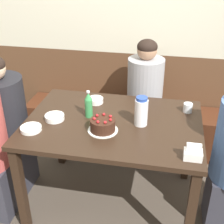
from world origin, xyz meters
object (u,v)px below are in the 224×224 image
at_px(bowl_rice_small, 31,129).
at_px(bowl_soup_white, 55,117).
at_px(birthday_cake, 103,125).
at_px(bowl_side_dish, 96,100).
at_px(soju_bottle, 89,105).
at_px(glass_water_tall, 188,108).
at_px(person_dark_striped, 5,127).
at_px(bench_seat, 128,127).
at_px(person_grey_tee, 144,104).
at_px(water_pitcher, 141,111).
at_px(napkin_holder, 193,153).

bearing_deg(bowl_rice_small, bowl_soup_white, 58.19).
distance_m(birthday_cake, bowl_side_dish, 0.44).
xyz_separation_m(bowl_soup_white, bowl_side_dish, (0.23, 0.33, 0.00)).
bearing_deg(soju_bottle, glass_water_tall, 16.78).
bearing_deg(glass_water_tall, person_dark_striped, -170.48).
bearing_deg(bench_seat, glass_water_tall, -47.08).
height_order(bench_seat, person_dark_striped, person_dark_striped).
bearing_deg(person_grey_tee, glass_water_tall, 39.00).
height_order(water_pitcher, person_grey_tee, person_grey_tee).
height_order(bowl_soup_white, bowl_side_dish, bowl_side_dish).
bearing_deg(water_pitcher, glass_water_tall, 37.45).
height_order(soju_bottle, napkin_holder, soju_bottle).
xyz_separation_m(glass_water_tall, person_grey_tee, (-0.37, 0.46, -0.24)).
height_order(bowl_side_dish, person_dark_striped, person_dark_striped).
bearing_deg(glass_water_tall, bench_seat, 132.92).
xyz_separation_m(soju_bottle, person_dark_striped, (-0.71, -0.02, -0.27)).
xyz_separation_m(birthday_cake, water_pitcher, (0.25, 0.14, 0.06)).
height_order(bowl_soup_white, bowl_rice_small, bowl_soup_white).
height_order(napkin_holder, person_dark_striped, person_dark_striped).
relative_size(bowl_soup_white, bowl_rice_small, 0.97).
bearing_deg(bowl_side_dish, water_pitcher, -33.87).
distance_m(bench_seat, water_pitcher, 1.07).
bearing_deg(bowl_soup_white, bowl_rice_small, -121.81).
relative_size(water_pitcher, napkin_holder, 1.96).
distance_m(soju_bottle, bowl_side_dish, 0.24).
relative_size(water_pitcher, bowl_rice_small, 1.47).
relative_size(bench_seat, bowl_rice_small, 14.39).
relative_size(birthday_cake, bowl_rice_small, 1.43).
xyz_separation_m(bench_seat, glass_water_tall, (0.53, -0.57, 0.58)).
bearing_deg(bowl_soup_white, water_pitcher, 5.36).
relative_size(birthday_cake, napkin_holder, 1.91).
bearing_deg(glass_water_tall, bowl_rice_small, -155.46).
distance_m(soju_bottle, bowl_soup_white, 0.27).
xyz_separation_m(bench_seat, person_dark_striped, (-0.90, -0.81, 0.37)).
xyz_separation_m(bench_seat, soju_bottle, (-0.19, -0.79, 0.64)).
distance_m(soju_bottle, person_dark_striped, 0.76).
relative_size(bench_seat, bowl_soup_white, 14.79).
xyz_separation_m(bowl_soup_white, person_dark_striped, (-0.47, 0.07, -0.19)).
height_order(bench_seat, birthday_cake, birthday_cake).
xyz_separation_m(water_pitcher, soju_bottle, (-0.39, 0.04, -0.01)).
xyz_separation_m(water_pitcher, person_dark_striped, (-1.10, 0.01, -0.27)).
xyz_separation_m(bench_seat, person_grey_tee, (0.16, -0.11, 0.34)).
bearing_deg(bowl_side_dish, birthday_cake, -69.60).
distance_m(bench_seat, birthday_cake, 1.13).
bearing_deg(glass_water_tall, soju_bottle, -163.22).
height_order(napkin_holder, glass_water_tall, napkin_holder).
height_order(water_pitcher, napkin_holder, water_pitcher).
xyz_separation_m(bowl_side_dish, person_grey_tee, (0.36, 0.45, -0.22)).
bearing_deg(person_dark_striped, glass_water_tall, 9.52).
relative_size(bench_seat, water_pitcher, 9.82).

